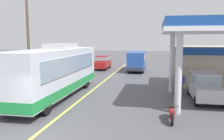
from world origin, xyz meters
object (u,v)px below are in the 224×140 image
car_at_pump (205,85)px  minibus_opposing_lane (137,59)px  pedestrian_near_pump (181,82)px  coach_bus_main (56,72)px  car_trailing_behind_bus (102,62)px  motorcycle_parked_forecourt (171,112)px

car_at_pump → minibus_opposing_lane: bearing=111.4°
minibus_opposing_lane → pedestrian_near_pump: size_ratio=3.69×
coach_bus_main → pedestrian_near_pump: (8.55, 2.35, -0.79)m
coach_bus_main → pedestrian_near_pump: size_ratio=6.65×
coach_bus_main → car_trailing_behind_bus: (-0.34, 15.84, -0.71)m
car_trailing_behind_bus → motorcycle_parked_forecourt: bearing=-67.9°
minibus_opposing_lane → car_trailing_behind_bus: 4.84m
car_at_pump → car_trailing_behind_bus: same height
motorcycle_parked_forecourt → coach_bus_main: bearing=154.5°
motorcycle_parked_forecourt → pedestrian_near_pump: bearing=80.3°
car_at_pump → pedestrian_near_pump: car_at_pump is taller
minibus_opposing_lane → car_trailing_behind_bus: bearing=169.7°
minibus_opposing_lane → pedestrian_near_pump: minibus_opposing_lane is taller
car_at_pump → motorcycle_parked_forecourt: 5.10m
coach_bus_main → motorcycle_parked_forecourt: coach_bus_main is taller
minibus_opposing_lane → car_trailing_behind_bus: (-4.74, 0.86, -0.46)m
car_at_pump → car_trailing_behind_bus: 18.15m
car_at_pump → motorcycle_parked_forecourt: size_ratio=2.33×
motorcycle_parked_forecourt → car_at_pump: bearing=61.9°
car_trailing_behind_bus → car_at_pump: bearing=-55.6°
coach_bus_main → pedestrian_near_pump: bearing=15.3°
car_at_pump → pedestrian_near_pump: (-1.37, 1.47, -0.08)m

